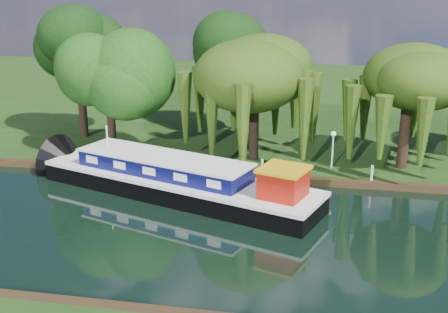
# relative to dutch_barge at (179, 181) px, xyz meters

# --- Properties ---
(ground) EXTENTS (120.00, 120.00, 0.00)m
(ground) POSITION_rel_dutch_barge_xyz_m (8.63, -4.76, -0.95)
(ground) COLOR black
(far_bank) EXTENTS (120.00, 52.00, 0.45)m
(far_bank) POSITION_rel_dutch_barge_xyz_m (8.63, 29.24, -0.73)
(far_bank) COLOR black
(far_bank) RESTS_ON ground
(dutch_barge) EXTENTS (18.51, 9.88, 3.84)m
(dutch_barge) POSITION_rel_dutch_barge_xyz_m (0.00, 0.00, 0.00)
(dutch_barge) COLOR black
(dutch_barge) RESTS_ON ground
(red_dinghy) EXTENTS (2.89, 2.11, 0.58)m
(red_dinghy) POSITION_rel_dutch_barge_xyz_m (-8.10, 2.17, -0.95)
(red_dinghy) COLOR #99170B
(red_dinghy) RESTS_ON ground
(willow_left) EXTENTS (6.84, 6.84, 8.20)m
(willow_left) POSITION_rel_dutch_barge_xyz_m (3.63, 6.87, 5.45)
(willow_left) COLOR black
(willow_left) RESTS_ON far_bank
(willow_right) EXTENTS (6.08, 6.08, 7.40)m
(willow_right) POSITION_rel_dutch_barge_xyz_m (13.79, 6.68, 4.90)
(willow_right) COLOR black
(willow_right) RESTS_ON far_bank
(tree_far_left) EXTENTS (5.42, 5.42, 8.73)m
(tree_far_left) POSITION_rel_dutch_barge_xyz_m (-6.37, 5.39, 5.47)
(tree_far_left) COLOR black
(tree_far_left) RESTS_ON far_bank
(tree_far_back) EXTENTS (5.59, 5.59, 9.41)m
(tree_far_back) POSITION_rel_dutch_barge_xyz_m (-10.70, 10.22, 6.05)
(tree_far_back) COLOR black
(tree_far_back) RESTS_ON far_bank
(tree_far_mid) EXTENTS (5.49, 5.49, 8.99)m
(tree_far_mid) POSITION_rel_dutch_barge_xyz_m (1.73, 14.23, 5.69)
(tree_far_mid) COLOR black
(tree_far_mid) RESTS_ON far_bank
(lamppost) EXTENTS (0.36, 0.36, 2.56)m
(lamppost) POSITION_rel_dutch_barge_xyz_m (9.13, 5.74, 1.47)
(lamppost) COLOR silver
(lamppost) RESTS_ON far_bank
(mooring_posts) EXTENTS (19.16, 0.16, 1.00)m
(mooring_posts) POSITION_rel_dutch_barge_xyz_m (8.13, 3.64, -0.00)
(mooring_posts) COLOR silver
(mooring_posts) RESTS_ON far_bank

